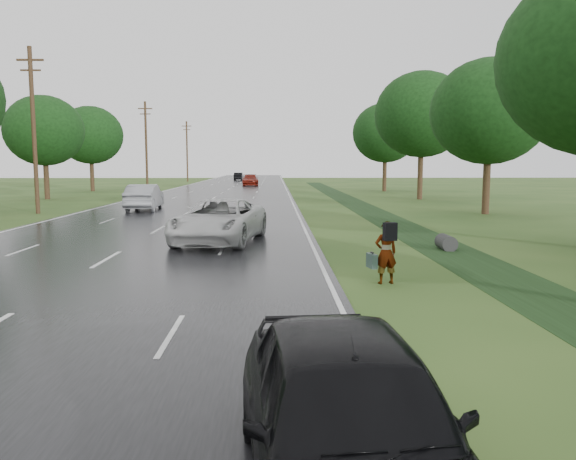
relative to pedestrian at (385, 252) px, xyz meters
The scene contains 19 objects.
road 41.48m from the pedestrian, 101.38° to the left, with size 14.00×180.00×0.04m, color black.
edge_stripe_east 40.69m from the pedestrian, 92.02° to the left, with size 0.12×180.00×0.01m, color silver.
edge_stripe_west 43.32m from the pedestrian, 110.17° to the left, with size 0.12×180.00×0.01m, color silver.
center_line 41.48m from the pedestrian, 101.38° to the left, with size 0.12×180.00×0.01m, color silver.
drainage_ditch 14.76m from the pedestrian, 76.99° to the left, with size 2.20×120.00×0.56m.
utility_pole_mid 27.35m from the pedestrian, 130.08° to the left, with size 1.60×0.26×10.00m.
utility_pole_far 53.73m from the pedestrian, 108.94° to the left, with size 1.60×0.26×10.00m.
utility_pole_distant 82.62m from the pedestrian, 102.16° to the left, with size 1.60×0.26×10.00m.
tree_east_c 22.69m from the pedestrian, 62.99° to the left, with size 7.00×7.00×9.29m.
tree_east_d 35.57m from the pedestrian, 74.05° to the left, with size 8.00×8.00×10.76m.
tree_east_f 48.87m from the pedestrian, 78.94° to the left, with size 7.20×7.20×9.62m.
tree_west_d 41.55m from the pedestrian, 122.86° to the left, with size 6.60×6.60×8.80m.
tree_west_f 54.07m from the pedestrian, 115.28° to the left, with size 7.00×7.00×9.29m.
pedestrian is the anchor object (origin of this frame).
white_pickup 9.00m from the pedestrian, 123.49° to the left, with size 2.77×6.00×1.67m, color silver.
dark_sedan 9.64m from the pedestrian, 103.09° to the right, with size 1.87×4.66×1.59m, color black.
silver_sedan 25.38m from the pedestrian, 116.48° to the left, with size 1.78×5.09×1.68m, color #919399.
far_car_red 62.81m from the pedestrian, 95.59° to the left, with size 2.16×5.31×1.54m, color maroon.
far_car_dark 86.56m from the pedestrian, 96.09° to the left, with size 1.47×4.21×1.39m, color black.
Camera 1 is at (5.35, -9.74, 3.08)m, focal length 35.00 mm.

